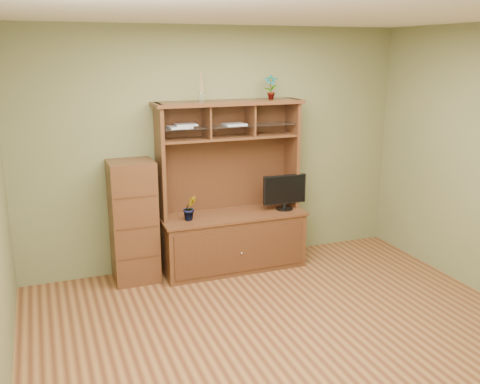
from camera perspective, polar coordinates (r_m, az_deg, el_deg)
room at (r=4.30m, az=6.03°, el=0.28°), size 4.54×4.04×2.74m
media_hutch at (r=6.09m, az=-0.90°, el=-3.39°), size 1.66×0.61×1.90m
monitor at (r=6.15m, az=4.79°, el=0.05°), size 0.51×0.20×0.40m
orchid_plant at (r=5.79m, az=-5.37°, el=-1.69°), size 0.16×0.13×0.27m
top_plant at (r=6.05m, az=3.29°, el=11.10°), size 0.17×0.14×0.27m
reed_diffuser at (r=5.77m, az=-4.15°, el=10.77°), size 0.06×0.06×0.31m
magazines at (r=5.80m, az=-4.32°, el=7.10°), size 0.87×0.21×0.04m
side_cabinet at (r=5.82m, az=-11.28°, el=-3.13°), size 0.47×0.43×1.32m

